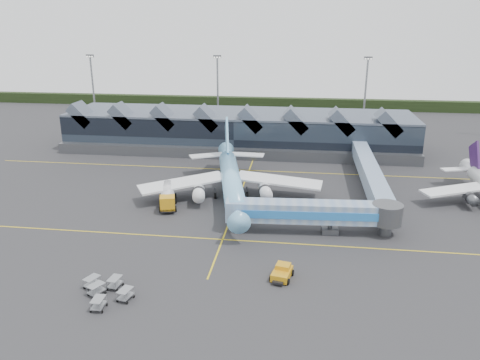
# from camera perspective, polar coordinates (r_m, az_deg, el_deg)

# --- Properties ---
(ground) EXTENTS (260.00, 260.00, 0.00)m
(ground) POSITION_cam_1_polar(r_m,az_deg,el_deg) (80.50, -1.18, -4.79)
(ground) COLOR #262628
(ground) RESTS_ON ground
(taxi_stripes) EXTENTS (120.00, 60.00, 0.01)m
(taxi_stripes) POSITION_cam_1_polar(r_m,az_deg,el_deg) (89.66, -0.20, -2.25)
(taxi_stripes) COLOR gold
(taxi_stripes) RESTS_ON ground
(tree_line_far) EXTENTS (260.00, 4.00, 4.00)m
(tree_line_far) POSITION_cam_1_polar(r_m,az_deg,el_deg) (185.74, 4.05, 9.37)
(tree_line_far) COLOR black
(tree_line_far) RESTS_ON ground
(terminal) EXTENTS (90.00, 22.25, 12.52)m
(terminal) POSITION_cam_1_polar(r_m,az_deg,el_deg) (124.42, -0.18, 6.10)
(terminal) COLOR black
(terminal) RESTS_ON ground
(light_masts) EXTENTS (132.40, 42.56, 22.45)m
(light_masts) POSITION_cam_1_polar(r_m,az_deg,el_deg) (137.47, 11.72, 10.15)
(light_masts) COLOR gray
(light_masts) RESTS_ON ground
(main_airliner) EXTENTS (34.88, 40.71, 13.16)m
(main_airliner) POSITION_cam_1_polar(r_m,az_deg,el_deg) (88.96, -1.11, 0.22)
(main_airliner) COLOR #76BCEE
(main_airliner) RESTS_ON ground
(jet_bridge) EXTENTS (27.76, 5.67, 5.32)m
(jet_bridge) POSITION_cam_1_polar(r_m,az_deg,el_deg) (75.25, 10.04, -3.97)
(jet_bridge) COLOR #6D8BB6
(jet_bridge) RESTS_ON ground
(fuel_truck) EXTENTS (5.02, 10.43, 3.49)m
(fuel_truck) POSITION_cam_1_polar(r_m,az_deg,el_deg) (86.96, -8.80, -1.79)
(fuel_truck) COLOR black
(fuel_truck) RESTS_ON ground
(pushback_tug) EXTENTS (3.21, 4.39, 1.80)m
(pushback_tug) POSITION_cam_1_polar(r_m,az_deg,el_deg) (62.96, 5.14, -11.18)
(pushback_tug) COLOR orange
(pushback_tug) RESTS_ON ground
(baggage_carts) EXTENTS (7.12, 6.85, 1.43)m
(baggage_carts) POSITION_cam_1_polar(r_m,az_deg,el_deg) (61.44, -16.06, -12.74)
(baggage_carts) COLOR #93979B
(baggage_carts) RESTS_ON ground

